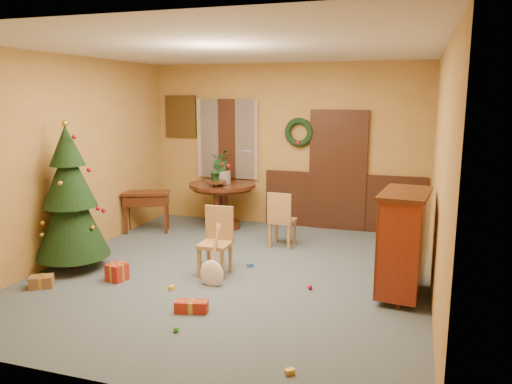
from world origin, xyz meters
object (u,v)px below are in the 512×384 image
at_px(dining_table, 223,197).
at_px(writing_desk, 146,202).
at_px(christmas_tree, 70,200).
at_px(chair_near, 217,238).
at_px(sideboard, 403,241).

distance_m(dining_table, writing_desk, 1.33).
distance_m(dining_table, christmas_tree, 2.89).
relative_size(chair_near, writing_desk, 1.01).
relative_size(dining_table, chair_near, 1.31).
bearing_deg(chair_near, sideboard, -0.83).
distance_m(christmas_tree, sideboard, 4.33).
height_order(chair_near, christmas_tree, christmas_tree).
relative_size(chair_near, sideboard, 0.71).
bearing_deg(dining_table, writing_desk, -149.72).
xyz_separation_m(chair_near, christmas_tree, (-1.95, -0.41, 0.48)).
bearing_deg(chair_near, writing_desk, 141.58).
xyz_separation_m(dining_table, christmas_tree, (-1.15, -2.63, 0.39)).
relative_size(chair_near, christmas_tree, 0.44).
distance_m(chair_near, sideboard, 2.36).
xyz_separation_m(dining_table, sideboard, (3.15, -2.25, 0.11)).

